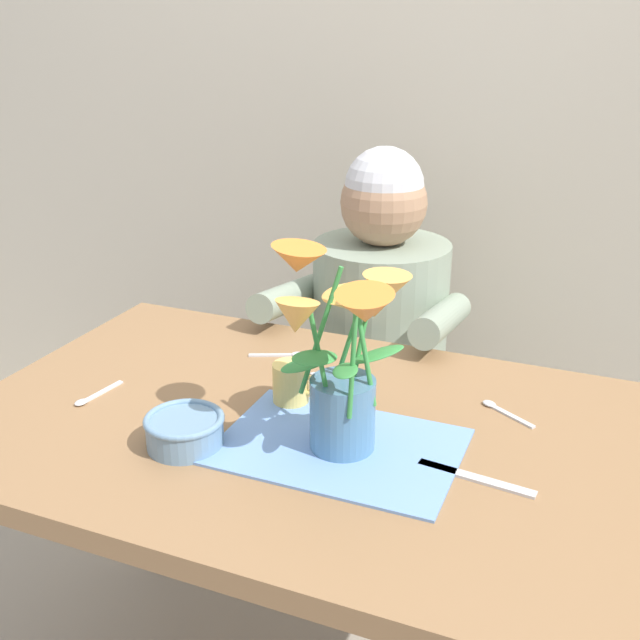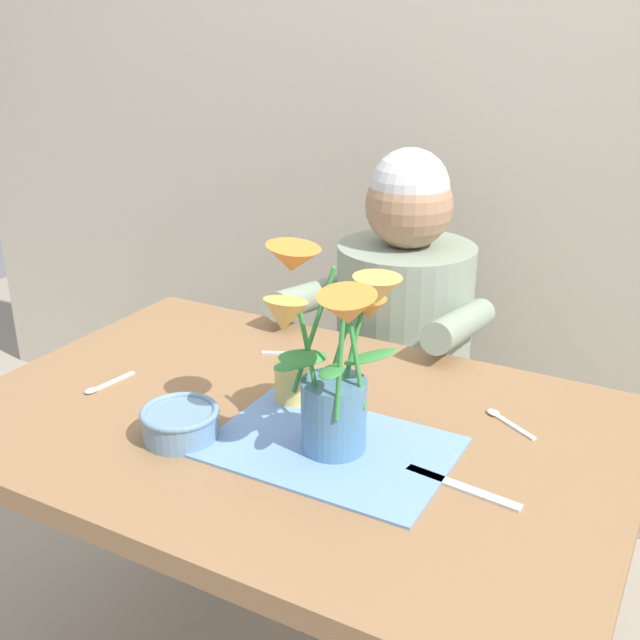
% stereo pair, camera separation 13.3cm
% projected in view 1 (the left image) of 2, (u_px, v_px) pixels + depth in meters
% --- Properties ---
extents(wood_panel_backdrop, '(4.00, 0.10, 2.50)m').
position_uv_depth(wood_panel_backdrop, '(447.00, 81.00, 2.07)').
color(wood_panel_backdrop, beige).
rests_on(wood_panel_backdrop, ground_plane).
extents(dining_table, '(1.20, 0.80, 0.74)m').
position_uv_depth(dining_table, '(292.00, 465.00, 1.40)').
color(dining_table, olive).
rests_on(dining_table, ground_plane).
extents(seated_person, '(0.45, 0.47, 1.14)m').
position_uv_depth(seated_person, '(378.00, 368.00, 1.97)').
color(seated_person, '#4C4C56').
rests_on(seated_person, ground_plane).
extents(striped_placemat, '(0.40, 0.28, 0.00)m').
position_uv_depth(striped_placemat, '(339.00, 446.00, 1.27)').
color(striped_placemat, '#6B93D1').
rests_on(striped_placemat, dining_table).
extents(flower_vase, '(0.25, 0.24, 0.34)m').
position_uv_depth(flower_vase, '(342.00, 356.00, 1.20)').
color(flower_vase, teal).
rests_on(flower_vase, dining_table).
extents(ceramic_bowl, '(0.14, 0.14, 0.06)m').
position_uv_depth(ceramic_bowl, '(185.00, 430.00, 1.27)').
color(ceramic_bowl, '#6689A8').
rests_on(ceramic_bowl, dining_table).
extents(dinner_knife, '(0.19, 0.04, 0.00)m').
position_uv_depth(dinner_knife, '(476.00, 478.00, 1.18)').
color(dinner_knife, silver).
rests_on(dinner_knife, dining_table).
extents(tea_cup, '(0.09, 0.07, 0.08)m').
position_uv_depth(tea_cup, '(292.00, 384.00, 1.41)').
color(tea_cup, '#E5C666').
rests_on(tea_cup, dining_table).
extents(spoon_0, '(0.11, 0.08, 0.01)m').
position_uv_depth(spoon_0, '(500.00, 409.00, 1.39)').
color(spoon_0, silver).
rests_on(spoon_0, dining_table).
extents(spoon_1, '(0.03, 0.12, 0.01)m').
position_uv_depth(spoon_1, '(92.00, 397.00, 1.44)').
color(spoon_1, silver).
rests_on(spoon_1, dining_table).
extents(spoon_2, '(0.10, 0.09, 0.01)m').
position_uv_depth(spoon_2, '(329.00, 389.00, 1.47)').
color(spoon_2, silver).
rests_on(spoon_2, dining_table).
extents(spoon_3, '(0.12, 0.06, 0.01)m').
position_uv_depth(spoon_3, '(286.00, 355.00, 1.62)').
color(spoon_3, silver).
rests_on(spoon_3, dining_table).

